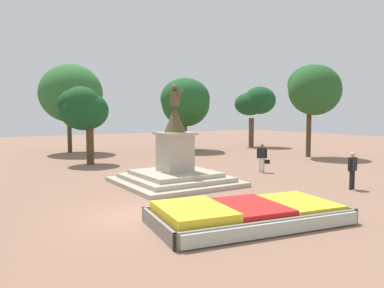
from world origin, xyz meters
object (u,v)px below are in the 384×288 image
Objects in this scene: flower_planter at (246,214)px; pedestrian_near_planter at (352,168)px; pedestrian_with_handbag at (262,156)px; statue_monument at (175,167)px.

pedestrian_near_planter is (7.19, 1.42, 0.67)m from flower_planter.
flower_planter is 10.08m from pedestrian_with_handbag.
flower_planter is 7.36m from pedestrian_near_planter.
statue_monument reaches higher than flower_planter.
statue_monument is 5.86m from pedestrian_with_handbag.
statue_monument is 3.04× the size of pedestrian_near_planter.
statue_monument is at bearing -176.11° from pedestrian_with_handbag.
statue_monument is (1.34, 6.65, 0.51)m from flower_planter.
statue_monument is 7.85m from pedestrian_near_planter.
pedestrian_near_planter is (5.85, -5.23, 0.16)m from statue_monument.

